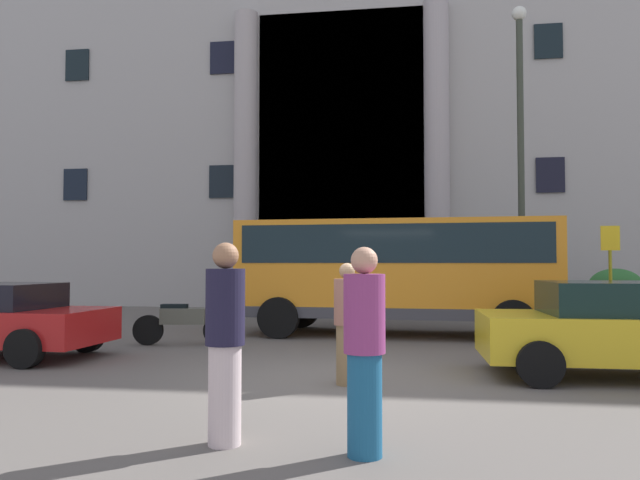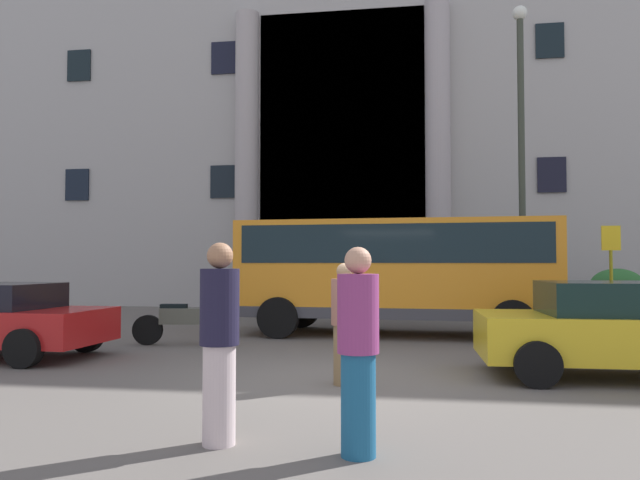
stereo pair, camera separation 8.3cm
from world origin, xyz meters
name	(u,v)px [view 1 (the left image)]	position (x,y,z in m)	size (l,w,h in m)	color
ground_plane	(339,386)	(0.00, 0.00, -0.06)	(80.00, 64.00, 0.12)	#5C5752
office_building_facade	(384,58)	(0.00, 17.48, 10.57)	(43.71, 9.68, 21.14)	#A8A4A1
orange_minibus	(395,266)	(0.68, 5.50, 1.56)	(7.12, 2.79, 2.60)	orange
bus_stop_sign	(610,266)	(5.84, 7.06, 1.58)	(0.44, 0.08, 2.55)	#9A9419
hedge_planter_entrance_right	(236,294)	(-4.54, 10.53, 0.62)	(1.49, 0.87, 1.28)	gray
hedge_planter_far_west	(359,293)	(-0.54, 10.50, 0.68)	(1.58, 0.79, 1.42)	#63615B
hedge_planter_east	(478,296)	(3.06, 10.36, 0.63)	(2.05, 0.79, 1.32)	slate
hedge_planter_far_east	(616,294)	(7.04, 10.40, 0.71)	(1.58, 0.96, 1.48)	#6D625D
parked_compact_extra	(624,328)	(4.02, 0.84, 0.71)	(3.99, 1.93, 1.38)	gold
motorcycle_far_end	(181,322)	(-3.54, 3.18, 0.46)	(2.01, 0.55, 0.89)	black
pedestrian_woman_dark_dress	(347,323)	(0.13, -0.19, 0.83)	(0.36, 0.36, 1.65)	olive
pedestrian_man_crossing	(225,341)	(-0.71, -3.00, 0.93)	(0.36, 0.36, 1.84)	beige
pedestrian_woman_with_bag	(364,350)	(0.57, -3.14, 0.91)	(0.36, 0.36, 1.79)	#1C5A86
lamppost_plaza_centre	(521,140)	(4.08, 8.70, 5.04)	(0.40, 0.40, 8.79)	#353C30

